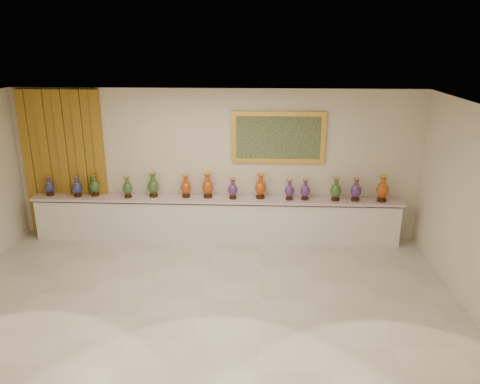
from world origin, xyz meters
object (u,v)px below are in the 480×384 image
at_px(counter, 216,219).
at_px(vase_2, 95,186).
at_px(vase_1, 77,187).
at_px(vase_0, 49,187).

bearing_deg(counter, vase_2, 179.61).
bearing_deg(vase_1, vase_2, 12.44).
height_order(vase_0, vase_1, vase_1).
height_order(counter, vase_0, vase_0).
bearing_deg(vase_1, counter, 1.15).
relative_size(counter, vase_1, 17.25).
height_order(counter, vase_2, vase_2).
distance_m(vase_0, vase_2, 0.90).
bearing_deg(vase_2, vase_1, -167.56).
distance_m(vase_0, vase_1, 0.58).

